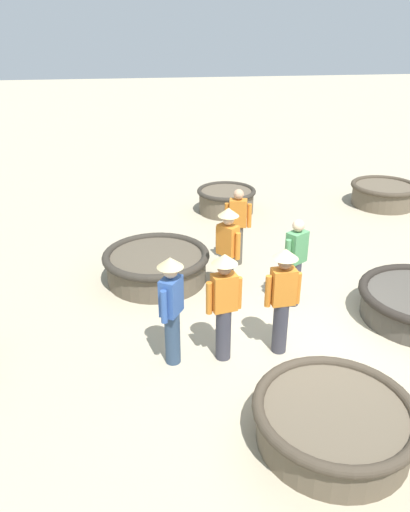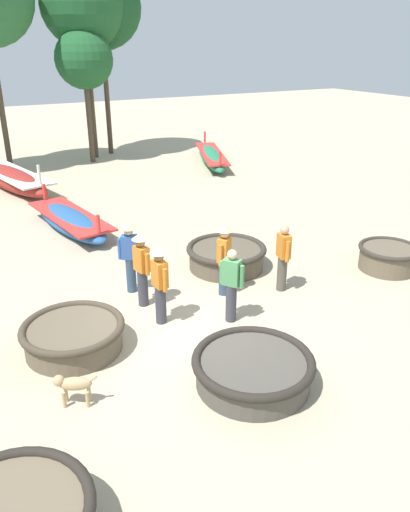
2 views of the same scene
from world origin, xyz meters
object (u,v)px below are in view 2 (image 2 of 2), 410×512
coracle_beside_post (388,257)px  long_boat_green_hull (212,157)px  fisherman_by_coracle (160,280)px  coracle_upturned (253,369)px  fisherman_with_hat (130,253)px  coracle_tilted (226,256)px  coracle_far_left (73,335)px  tree_leftmost (83,4)px  long_boat_white_hull (12,179)px  tree_right_mid (100,7)px  dog (73,385)px  tree_center (84,60)px  fisherman_standing_right (142,265)px  fisherman_standing_left (283,256)px  long_boat_ochre_hull (70,221)px  fisherman_crouching (232,284)px  fisherman_hauling (224,255)px

coracle_beside_post → long_boat_green_hull: (1.87, 12.30, -0.02)m
long_boat_green_hull → fisherman_by_coracle: bearing=-123.5°
coracle_upturned → fisherman_with_hat: bearing=97.5°
coracle_tilted → coracle_far_left: coracle_tilted is taller
coracle_upturned → tree_leftmost: tree_leftmost is taller
long_boat_white_hull → tree_right_mid: (5.50, 4.56, 6.29)m
dog → tree_center: size_ratio=0.11×
fisherman_with_hat → tree_right_mid: (4.58, 14.87, 5.73)m
coracle_beside_post → tree_leftmost: size_ratio=0.17×
tree_right_mid → tree_leftmost: size_ratio=0.99×
dog → tree_leftmost: 19.55m
tree_leftmost → tree_right_mid: bearing=30.0°
long_boat_green_hull → fisherman_standing_right: fisherman_standing_right is taller
coracle_tilted → coracle_beside_post: (3.50, -2.01, 0.01)m
fisherman_standing_left → tree_leftmost: bearing=87.9°
coracle_tilted → fisherman_standing_left: size_ratio=1.28×
coracle_beside_post → coracle_far_left: size_ratio=0.79×
long_boat_ochre_hull → fisherman_standing_right: bearing=-88.4°
fisherman_by_coracle → dog: fisherman_by_coracle is taller
coracle_far_left → fisherman_standing_left: size_ratio=1.21×
long_boat_green_hull → fisherman_crouching: 14.21m
coracle_beside_post → fisherman_hauling: (-4.29, 0.81, 0.63)m
fisherman_hauling → tree_center: (1.43, 14.55, 3.53)m
long_boat_white_hull → long_boat_green_hull: bearing=0.3°
coracle_upturned → tree_leftmost: bearing=80.5°
coracle_tilted → tree_leftmost: size_ratio=0.23×
coracle_beside_post → tree_leftmost: 17.65m
coracle_beside_post → dog: coracle_beside_post is taller
fisherman_by_coracle → fisherman_standing_right: 0.85m
tree_right_mid → tree_leftmost: bearing=-150.0°
long_boat_green_hull → tree_leftmost: 8.69m
coracle_upturned → fisherman_standing_left: (2.49, 2.56, 0.54)m
fisherman_standing_left → tree_right_mid: bearing=84.6°
fisherman_by_coracle → long_boat_white_hull: bearing=94.5°
coracle_tilted → tree_right_mid: tree_right_mid is taller
long_boat_white_hull → fisherman_standing_left: bearing=-71.6°
coracle_upturned → fisherman_standing_left: size_ratio=1.30×
tree_right_mid → fisherman_with_hat: bearing=-107.1°
tree_leftmost → fisherman_crouching: bearing=-98.0°
fisherman_hauling → fisherman_with_hat: 2.10m
long_boat_green_hull → tree_right_mid: (-3.35, 4.51, 6.38)m
coracle_tilted → fisherman_hauling: fisherman_hauling is taller
fisherman_standing_right → tree_center: size_ratio=0.29×
coracle_beside_post → fisherman_crouching: bearing=-176.9°
fisherman_standing_right → dog: size_ratio=2.65×
fisherman_standing_left → coracle_tilted: bearing=106.4°
dog → tree_center: bearing=72.0°
long_boat_ochre_hull → long_boat_white_hull: (-0.75, 5.65, 0.10)m
coracle_upturned → coracle_beside_post: size_ratio=1.36×
fisherman_standing_right → fisherman_with_hat: bearing=89.1°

